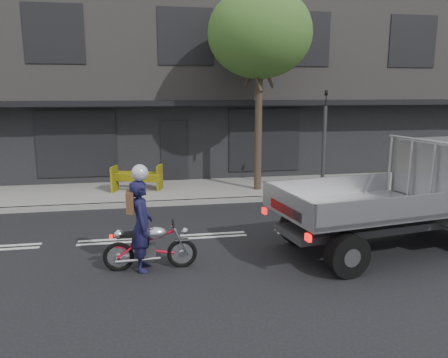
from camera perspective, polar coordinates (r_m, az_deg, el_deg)
ground at (r=10.76m, az=-1.40°, el=-7.40°), size 80.00×80.00×0.00m
sidewalk at (r=15.23m, az=-4.14°, el=-1.50°), size 32.00×3.20×0.15m
kerb at (r=13.68m, az=-3.41°, el=-2.97°), size 32.00×0.20×0.15m
building_main at (r=21.43m, az=-6.25°, el=12.75°), size 26.00×10.00×8.00m
street_tree at (r=14.87m, az=4.69°, el=18.36°), size 3.40×3.40×6.74m
traffic_light_pole at (r=14.71m, az=12.89°, el=4.02°), size 0.12×0.12×3.50m
motorcycle at (r=8.80m, az=-9.60°, el=-8.55°), size 1.84×0.54×0.95m
rider at (r=8.67m, az=-10.69°, el=-6.00°), size 0.45×0.67×1.80m
flatbed_ute at (r=11.03m, az=26.23°, el=-0.56°), size 5.57×2.92×2.46m
construction_barrier at (r=14.81m, az=-11.27°, el=0.02°), size 1.74×1.15×0.90m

